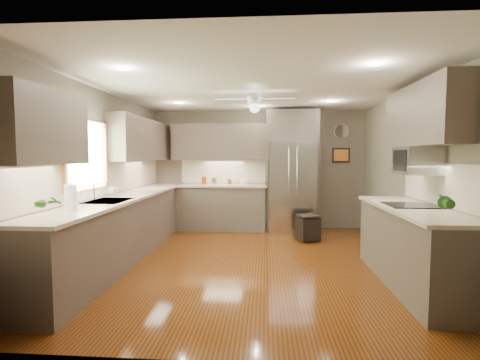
# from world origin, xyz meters

# --- Properties ---
(floor) EXTENTS (5.00, 5.00, 0.00)m
(floor) POSITION_xyz_m (0.00, 0.00, 0.00)
(floor) COLOR #461B09
(floor) RESTS_ON ground
(ceiling) EXTENTS (5.00, 5.00, 0.00)m
(ceiling) POSITION_xyz_m (0.00, 0.00, 2.50)
(ceiling) COLOR white
(ceiling) RESTS_ON ground
(wall_back) EXTENTS (4.50, 0.00, 4.50)m
(wall_back) POSITION_xyz_m (0.00, 2.50, 1.25)
(wall_back) COLOR #655C4D
(wall_back) RESTS_ON ground
(wall_front) EXTENTS (4.50, 0.00, 4.50)m
(wall_front) POSITION_xyz_m (0.00, -2.50, 1.25)
(wall_front) COLOR #655C4D
(wall_front) RESTS_ON ground
(wall_left) EXTENTS (0.00, 5.00, 5.00)m
(wall_left) POSITION_xyz_m (-2.25, 0.00, 1.25)
(wall_left) COLOR #655C4D
(wall_left) RESTS_ON ground
(wall_right) EXTENTS (0.00, 5.00, 5.00)m
(wall_right) POSITION_xyz_m (2.25, 0.00, 1.25)
(wall_right) COLOR #655C4D
(wall_right) RESTS_ON ground
(canister_a) EXTENTS (0.13, 0.13, 0.16)m
(canister_a) POSITION_xyz_m (-1.12, 2.25, 1.02)
(canister_a) COLOR maroon
(canister_a) RESTS_ON back_run
(canister_b) EXTENTS (0.11, 0.11, 0.15)m
(canister_b) POSITION_xyz_m (-0.92, 2.22, 1.01)
(canister_b) COLOR silver
(canister_b) RESTS_ON back_run
(canister_c) EXTENTS (0.13, 0.13, 0.20)m
(canister_c) POSITION_xyz_m (-0.81, 2.21, 1.03)
(canister_c) COLOR beige
(canister_c) RESTS_ON back_run
(canister_d) EXTENTS (0.09, 0.09, 0.11)m
(canister_d) POSITION_xyz_m (-0.58, 2.22, 1.00)
(canister_d) COLOR maroon
(canister_d) RESTS_ON back_run
(soap_bottle) EXTENTS (0.10, 0.10, 0.18)m
(soap_bottle) POSITION_xyz_m (-2.06, -0.04, 1.03)
(soap_bottle) COLOR white
(soap_bottle) RESTS_ON left_run
(potted_plant_left) EXTENTS (0.17, 0.14, 0.28)m
(potted_plant_left) POSITION_xyz_m (-1.96, -1.72, 1.08)
(potted_plant_left) COLOR #235819
(potted_plant_left) RESTS_ON left_run
(potted_plant_right) EXTENTS (0.17, 0.14, 0.30)m
(potted_plant_right) POSITION_xyz_m (1.90, -1.51, 1.09)
(potted_plant_right) COLOR #235819
(potted_plant_right) RESTS_ON right_run
(bowl) EXTENTS (0.23, 0.23, 0.05)m
(bowl) POSITION_xyz_m (-0.26, 2.19, 0.96)
(bowl) COLOR beige
(bowl) RESTS_ON back_run
(left_run) EXTENTS (0.65, 4.70, 1.45)m
(left_run) POSITION_xyz_m (-1.95, 0.15, 0.48)
(left_run) COLOR #4B3C36
(left_run) RESTS_ON ground
(back_run) EXTENTS (1.85, 0.65, 1.45)m
(back_run) POSITION_xyz_m (-0.72, 2.20, 0.48)
(back_run) COLOR #4B3C36
(back_run) RESTS_ON ground
(uppers) EXTENTS (4.50, 4.70, 0.95)m
(uppers) POSITION_xyz_m (-0.74, 0.71, 1.87)
(uppers) COLOR #4B3C36
(uppers) RESTS_ON wall_left
(window) EXTENTS (0.05, 1.12, 0.92)m
(window) POSITION_xyz_m (-2.22, -0.50, 1.55)
(window) COLOR #BFF2B2
(window) RESTS_ON wall_left
(sink) EXTENTS (0.50, 0.70, 0.32)m
(sink) POSITION_xyz_m (-1.93, -0.50, 0.91)
(sink) COLOR silver
(sink) RESTS_ON left_run
(refrigerator) EXTENTS (1.06, 0.75, 2.45)m
(refrigerator) POSITION_xyz_m (0.70, 2.16, 1.19)
(refrigerator) COLOR silver
(refrigerator) RESTS_ON ground
(right_run) EXTENTS (0.70, 2.20, 1.45)m
(right_run) POSITION_xyz_m (1.93, -0.80, 0.48)
(right_run) COLOR #4B3C36
(right_run) RESTS_ON ground
(microwave) EXTENTS (0.43, 0.55, 0.34)m
(microwave) POSITION_xyz_m (2.03, -0.55, 1.48)
(microwave) COLOR silver
(microwave) RESTS_ON wall_right
(ceiling_fan) EXTENTS (1.18, 1.18, 0.32)m
(ceiling_fan) POSITION_xyz_m (-0.00, 0.30, 2.33)
(ceiling_fan) COLOR white
(ceiling_fan) RESTS_ON ceiling
(recessed_lights) EXTENTS (2.84, 3.14, 0.01)m
(recessed_lights) POSITION_xyz_m (-0.04, 0.40, 2.49)
(recessed_lights) COLOR white
(recessed_lights) RESTS_ON ceiling
(wall_clock) EXTENTS (0.30, 0.03, 0.30)m
(wall_clock) POSITION_xyz_m (1.75, 2.48, 2.05)
(wall_clock) COLOR white
(wall_clock) RESTS_ON wall_back
(framed_print) EXTENTS (0.36, 0.03, 0.30)m
(framed_print) POSITION_xyz_m (1.75, 2.48, 1.55)
(framed_print) COLOR black
(framed_print) RESTS_ON wall_back
(stool) EXTENTS (0.45, 0.45, 0.45)m
(stool) POSITION_xyz_m (0.93, 1.31, 0.24)
(stool) COLOR black
(stool) RESTS_ON ground
(paper_towel) EXTENTS (0.13, 0.13, 0.31)m
(paper_towel) POSITION_xyz_m (-1.94, -1.38, 1.08)
(paper_towel) COLOR white
(paper_towel) RESTS_ON left_run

